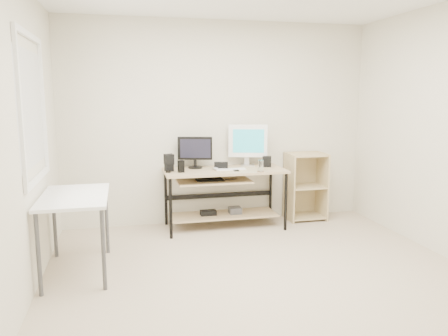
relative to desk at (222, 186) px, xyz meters
name	(u,v)px	position (x,y,z in m)	size (l,w,h in m)	color
room	(252,136)	(-0.11, -1.62, 0.78)	(4.01, 4.01, 2.62)	#BBA990
desk	(222,186)	(0.00, 0.00, 0.00)	(1.50, 0.65, 0.75)	tan
side_table	(75,203)	(-1.65, -1.06, 0.13)	(0.60, 1.00, 0.75)	white
shelf_unit	(304,186)	(1.18, 0.16, -0.09)	(0.50, 0.40, 0.90)	tan
black_monitor	(195,150)	(-0.32, 0.16, 0.44)	(0.43, 0.18, 0.40)	black
white_imac	(248,142)	(0.39, 0.20, 0.52)	(0.50, 0.18, 0.54)	silver
keyboard	(231,169)	(0.09, -0.06, 0.22)	(0.37, 0.10, 0.01)	white
mouse	(216,169)	(-0.09, -0.03, 0.23)	(0.06, 0.10, 0.03)	#B1B1B6
center_speaker	(221,166)	(-0.01, 0.03, 0.25)	(0.17, 0.08, 0.09)	black
speaker_left	(169,162)	(-0.66, 0.01, 0.32)	(0.12, 0.12, 0.21)	black
speaker_right	(267,161)	(0.60, 0.07, 0.28)	(0.11, 0.11, 0.13)	black
audio_controller	(181,166)	(-0.53, -0.11, 0.28)	(0.07, 0.05, 0.15)	black
volume_puck	(168,171)	(-0.68, -0.07, 0.23)	(0.06, 0.06, 0.03)	black
smartphone	(236,170)	(0.14, -0.13, 0.22)	(0.06, 0.12, 0.01)	black
coaster	(260,171)	(0.41, -0.28, 0.21)	(0.09, 0.09, 0.01)	#8D613F
drinking_glass	(261,166)	(0.41, -0.28, 0.29)	(0.07, 0.07, 0.14)	white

